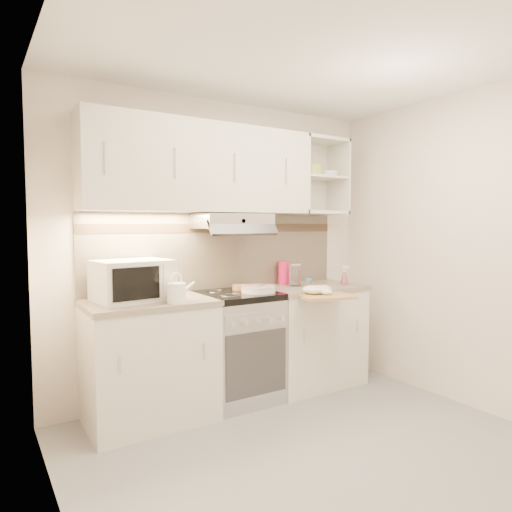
# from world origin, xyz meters

# --- Properties ---
(ground) EXTENTS (3.00, 3.00, 0.00)m
(ground) POSITION_xyz_m (0.00, 0.00, 0.00)
(ground) COLOR gray
(ground) RESTS_ON ground
(room_shell) EXTENTS (3.04, 2.84, 2.52)m
(room_shell) POSITION_xyz_m (0.00, 0.37, 1.63)
(room_shell) COLOR silver
(room_shell) RESTS_ON ground
(base_cabinet_left) EXTENTS (0.90, 0.60, 0.86)m
(base_cabinet_left) POSITION_xyz_m (-0.75, 1.10, 0.43)
(base_cabinet_left) COLOR silver
(base_cabinet_left) RESTS_ON ground
(worktop_left) EXTENTS (0.92, 0.62, 0.04)m
(worktop_left) POSITION_xyz_m (-0.75, 1.10, 0.88)
(worktop_left) COLOR gray
(worktop_left) RESTS_ON base_cabinet_left
(base_cabinet_right) EXTENTS (0.90, 0.60, 0.86)m
(base_cabinet_right) POSITION_xyz_m (0.75, 1.10, 0.43)
(base_cabinet_right) COLOR silver
(base_cabinet_right) RESTS_ON ground
(worktop_right) EXTENTS (0.92, 0.62, 0.04)m
(worktop_right) POSITION_xyz_m (0.75, 1.10, 0.88)
(worktop_right) COLOR gray
(worktop_right) RESTS_ON base_cabinet_right
(electric_range) EXTENTS (0.60, 0.60, 0.90)m
(electric_range) POSITION_xyz_m (0.00, 1.10, 0.45)
(electric_range) COLOR #B7B7BC
(electric_range) RESTS_ON ground
(microwave) EXTENTS (0.57, 0.45, 0.29)m
(microwave) POSITION_xyz_m (-0.85, 1.15, 1.05)
(microwave) COLOR silver
(microwave) RESTS_ON worktop_left
(watering_can) EXTENTS (0.25, 0.16, 0.22)m
(watering_can) POSITION_xyz_m (-0.61, 0.88, 0.98)
(watering_can) COLOR white
(watering_can) RESTS_ON worktop_left
(plate_stack) EXTENTS (0.28, 0.28, 0.06)m
(plate_stack) POSITION_xyz_m (0.14, 1.00, 0.93)
(plate_stack) COLOR white
(plate_stack) RESTS_ON electric_range
(bread_loaf) EXTENTS (0.16, 0.16, 0.04)m
(bread_loaf) POSITION_xyz_m (0.10, 1.21, 0.92)
(bread_loaf) COLOR olive
(bread_loaf) RESTS_ON electric_range
(pink_pitcher) EXTENTS (0.11, 0.11, 0.21)m
(pink_pitcher) POSITION_xyz_m (0.61, 1.30, 1.01)
(pink_pitcher) COLOR #EE1959
(pink_pitcher) RESTS_ON worktop_right
(glass_jar) EXTENTS (0.11, 0.11, 0.20)m
(glass_jar) POSITION_xyz_m (0.63, 1.16, 1.00)
(glass_jar) COLOR silver
(glass_jar) RESTS_ON worktop_right
(spice_jar) EXTENTS (0.05, 0.05, 0.08)m
(spice_jar) POSITION_xyz_m (0.67, 1.02, 0.94)
(spice_jar) COLOR silver
(spice_jar) RESTS_ON worktop_right
(spray_bottle) EXTENTS (0.07, 0.07, 0.19)m
(spray_bottle) POSITION_xyz_m (1.06, 0.98, 0.97)
(spray_bottle) COLOR pink
(spray_bottle) RESTS_ON worktop_right
(cutting_board) EXTENTS (0.50, 0.47, 0.02)m
(cutting_board) POSITION_xyz_m (0.59, 0.72, 0.87)
(cutting_board) COLOR tan
(cutting_board) RESTS_ON base_cabinet_right
(dish_towel) EXTENTS (0.33, 0.29, 0.08)m
(dish_towel) POSITION_xyz_m (0.58, 0.76, 0.92)
(dish_towel) COLOR white
(dish_towel) RESTS_ON cutting_board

